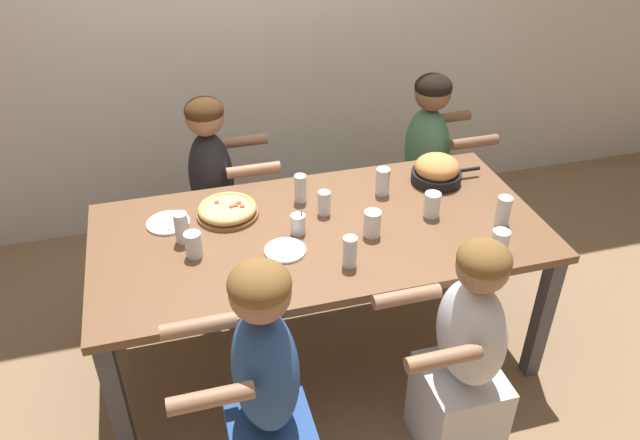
{
  "coord_description": "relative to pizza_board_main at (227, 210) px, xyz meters",
  "views": [
    {
      "loc": [
        -0.63,
        -2.27,
        2.39
      ],
      "look_at": [
        0.0,
        0.0,
        0.81
      ],
      "focal_mm": 35.0,
      "sensor_mm": 36.0,
      "label": 1
    }
  ],
  "objects": [
    {
      "name": "empty_plate_b",
      "position": [
        0.2,
        -0.35,
        -0.02
      ],
      "size": [
        0.18,
        0.18,
        0.02
      ],
      "color": "white",
      "rests_on": "dining_table"
    },
    {
      "name": "diner_near_midleft",
      "position": [
        -0.02,
        -0.94,
        -0.24
      ],
      "size": [
        0.51,
        0.4,
        1.17
      ],
      "rotation": [
        0.0,
        0.0,
        1.57
      ],
      "color": "#2D5193",
      "rests_on": "ground"
    },
    {
      "name": "empty_plate_a",
      "position": [
        -0.28,
        0.0,
        -0.02
      ],
      "size": [
        0.2,
        0.2,
        0.02
      ],
      "color": "white",
      "rests_on": "dining_table"
    },
    {
      "name": "diner_near_midright",
      "position": [
        0.8,
        -0.94,
        -0.28
      ],
      "size": [
        0.51,
        0.4,
        1.1
      ],
      "rotation": [
        0.0,
        0.0,
        1.57
      ],
      "color": "silver",
      "rests_on": "ground"
    },
    {
      "name": "drinking_glass_h",
      "position": [
        0.77,
        -0.01,
        0.04
      ],
      "size": [
        0.07,
        0.07,
        0.14
      ],
      "color": "silver",
      "rests_on": "dining_table"
    },
    {
      "name": "drinking_glass_a",
      "position": [
        1.09,
        -0.61,
        0.03
      ],
      "size": [
        0.08,
        0.08,
        0.12
      ],
      "color": "silver",
      "rests_on": "dining_table"
    },
    {
      "name": "ground_plane",
      "position": [
        0.39,
        -0.23,
        -0.79
      ],
      "size": [
        18.0,
        18.0,
        0.0
      ],
      "primitive_type": "plane",
      "color": "#896B4C",
      "rests_on": "ground"
    },
    {
      "name": "drinking_glass_d",
      "position": [
        0.45,
        -0.11,
        0.02
      ],
      "size": [
        0.06,
        0.06,
        0.12
      ],
      "color": "silver",
      "rests_on": "dining_table"
    },
    {
      "name": "drinking_glass_c",
      "position": [
        0.93,
        -0.26,
        0.03
      ],
      "size": [
        0.08,
        0.08,
        0.12
      ],
      "color": "silver",
      "rests_on": "dining_table"
    },
    {
      "name": "dining_table",
      "position": [
        0.39,
        -0.23,
        -0.1
      ],
      "size": [
        2.06,
        1.0,
        0.76
      ],
      "color": "brown",
      "rests_on": "ground"
    },
    {
      "name": "drinking_glass_g",
      "position": [
        -0.22,
        -0.15,
        0.04
      ],
      "size": [
        0.06,
        0.06,
        0.15
      ],
      "color": "silver",
      "rests_on": "dining_table"
    },
    {
      "name": "drinking_glass_i",
      "position": [
        0.36,
        0.03,
        0.04
      ],
      "size": [
        0.06,
        0.06,
        0.14
      ],
      "color": "silver",
      "rests_on": "dining_table"
    },
    {
      "name": "skillet_bowl",
      "position": [
        1.08,
        0.03,
        0.04
      ],
      "size": [
        0.37,
        0.26,
        0.15
      ],
      "color": "black",
      "rests_on": "dining_table"
    },
    {
      "name": "drinking_glass_j",
      "position": [
        -0.18,
        -0.28,
        0.02
      ],
      "size": [
        0.07,
        0.07,
        0.12
      ],
      "color": "silver",
      "rests_on": "dining_table"
    },
    {
      "name": "diner_far_midleft",
      "position": [
        -0.02,
        0.49,
        -0.25
      ],
      "size": [
        0.51,
        0.4,
        1.16
      ],
      "rotation": [
        0.0,
        0.0,
        -1.57
      ],
      "color": "#232328",
      "rests_on": "ground"
    },
    {
      "name": "drinking_glass_e",
      "position": [
        1.21,
        -0.41,
        0.04
      ],
      "size": [
        0.07,
        0.07,
        0.14
      ],
      "color": "silver",
      "rests_on": "dining_table"
    },
    {
      "name": "drinking_glass_b",
      "position": [
        0.6,
        -0.33,
        0.02
      ],
      "size": [
        0.08,
        0.08,
        0.12
      ],
      "color": "silver",
      "rests_on": "dining_table"
    },
    {
      "name": "diner_far_right",
      "position": [
        1.25,
        0.49,
        -0.25
      ],
      "size": [
        0.51,
        0.4,
        1.15
      ],
      "rotation": [
        0.0,
        0.0,
        -1.57
      ],
      "color": "#477556",
      "rests_on": "ground"
    },
    {
      "name": "cocktail_glass_blue",
      "position": [
        0.29,
        -0.23,
        0.01
      ],
      "size": [
        0.07,
        0.07,
        0.12
      ],
      "color": "silver",
      "rests_on": "dining_table"
    },
    {
      "name": "drinking_glass_f",
      "position": [
        0.44,
        -0.52,
        0.03
      ],
      "size": [
        0.06,
        0.06,
        0.14
      ],
      "color": "silver",
      "rests_on": "dining_table"
    },
    {
      "name": "pizza_board_main",
      "position": [
        0.0,
        0.0,
        0.0
      ],
      "size": [
        0.29,
        0.29,
        0.06
      ],
      "color": "brown",
      "rests_on": "dining_table"
    }
  ]
}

